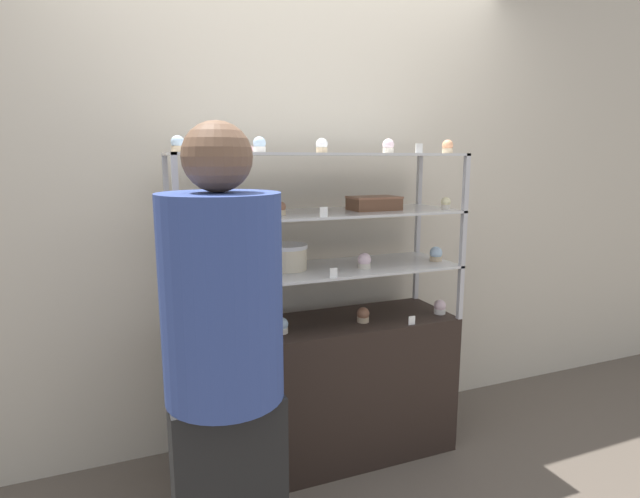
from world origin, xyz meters
name	(u,v)px	position (x,y,z in m)	size (l,w,h in m)	color
ground_plane	(320,456)	(0.00, 0.00, 0.00)	(20.00, 20.00, 0.00)	brown
back_wall	(295,203)	(0.00, 0.36, 1.30)	(8.00, 0.05, 2.60)	beige
display_base	(320,391)	(0.00, 0.00, 0.37)	(1.39, 0.43, 0.73)	black
display_riser_lower	(320,272)	(0.00, 0.00, 0.99)	(1.39, 0.43, 0.28)	#B7B7BC
display_riser_middle	(320,215)	(0.00, 0.00, 1.27)	(1.39, 0.43, 0.28)	#B7B7BC
display_riser_upper	(320,157)	(0.00, 0.00, 1.55)	(1.39, 0.43, 0.28)	#B7B7BC
layer_cake_centerpiece	(288,257)	(-0.15, 0.04, 1.07)	(0.19, 0.19, 0.12)	beige
sheet_cake_frosted	(374,203)	(0.29, -0.01, 1.32)	(0.25, 0.16, 0.07)	brown
cupcake_0	(193,341)	(-0.64, -0.12, 0.77)	(0.06, 0.06, 0.08)	white
cupcake_1	(282,326)	(-0.22, -0.07, 0.77)	(0.06, 0.06, 0.08)	beige
cupcake_2	(363,315)	(0.21, -0.07, 0.77)	(0.06, 0.06, 0.08)	#CCB28C
cupcake_3	(440,307)	(0.64, -0.10, 0.77)	(0.06, 0.06, 0.08)	white
price_tag_0	(412,320)	(0.41, -0.20, 0.75)	(0.04, 0.00, 0.04)	white
cupcake_4	(192,275)	(-0.62, -0.06, 1.05)	(0.07, 0.07, 0.08)	beige
cupcake_5	(364,261)	(0.20, -0.08, 1.05)	(0.07, 0.07, 0.08)	beige
cupcake_6	(436,254)	(0.63, -0.05, 1.05)	(0.07, 0.07, 0.08)	#CCB28C
price_tag_1	(334,273)	(-0.01, -0.20, 1.03)	(0.04, 0.00, 0.04)	white
cupcake_7	(185,212)	(-0.64, -0.06, 1.32)	(0.05, 0.05, 0.06)	#CCB28C
cupcake_8	(281,209)	(-0.21, -0.05, 1.32)	(0.05, 0.05, 0.06)	#CCB28C
cupcake_9	(446,203)	(0.64, -0.11, 1.32)	(0.05, 0.05, 0.06)	beige
price_tag_2	(324,212)	(-0.06, -0.20, 1.31)	(0.04, 0.00, 0.04)	white
cupcake_10	(178,144)	(-0.65, -0.08, 1.60)	(0.05, 0.05, 0.07)	#CCB28C
cupcake_11	(259,145)	(-0.32, -0.10, 1.60)	(0.05, 0.05, 0.07)	white
cupcake_12	(322,146)	(-0.01, -0.04, 1.60)	(0.05, 0.05, 0.07)	#CCB28C
cupcake_13	(388,146)	(0.30, -0.10, 1.60)	(0.05, 0.05, 0.07)	beige
cupcake_14	(448,147)	(0.64, -0.10, 1.60)	(0.05, 0.05, 0.07)	#CCB28C
price_tag_3	(419,148)	(0.42, -0.20, 1.59)	(0.04, 0.00, 0.04)	white
donut_glazed	(239,149)	(-0.39, -0.02, 1.58)	(0.13, 0.13, 0.03)	#EFB2BC
customer_figure	(224,363)	(-0.60, -0.67, 0.88)	(0.39, 0.39, 1.65)	black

